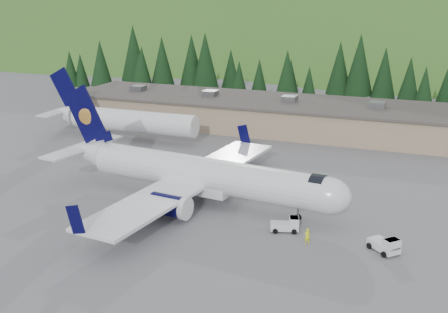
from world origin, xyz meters
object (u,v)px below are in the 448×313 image
Objects in this scene: airliner at (197,174)px; terminal_building at (262,113)px; baggage_tug_b at (386,245)px; second_airliner at (118,119)px; baggage_tug_a at (287,225)px; ramp_worker at (307,236)px.

airliner is 38.08m from terminal_building.
airliner is at bearing -152.01° from baggage_tug_b.
second_airliner is at bearing -141.22° from terminal_building.
terminal_building is at bearing 163.54° from baggage_tug_b.
second_airliner is 44.53m from baggage_tug_a.
second_airliner is 47.99m from ramp_worker.
ramp_worker is (14.65, -6.70, -2.54)m from airliner.
baggage_tug_b is at bearing -8.00° from airliner.
baggage_tug_b is at bearing 149.19° from ramp_worker.
airliner is 1.38× the size of second_airliner.
baggage_tug_b is 0.05× the size of terminal_building.
baggage_tug_b is at bearing -25.30° from baggage_tug_a.
airliner is at bearing -42.55° from second_airliner.
airliner reaches higher than terminal_building.
second_airliner is 8.62× the size of baggage_tug_a.
second_airliner is at bearing -168.30° from baggage_tug_b.
baggage_tug_b is (22.03, -5.85, -2.62)m from airliner.
baggage_tug_b is 2.04× the size of ramp_worker.
second_airliner is at bearing 126.68° from baggage_tug_a.
airliner is 11.40× the size of baggage_tug_b.
second_airliner is 53.64m from baggage_tug_b.
baggage_tug_a is 3.48m from ramp_worker.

